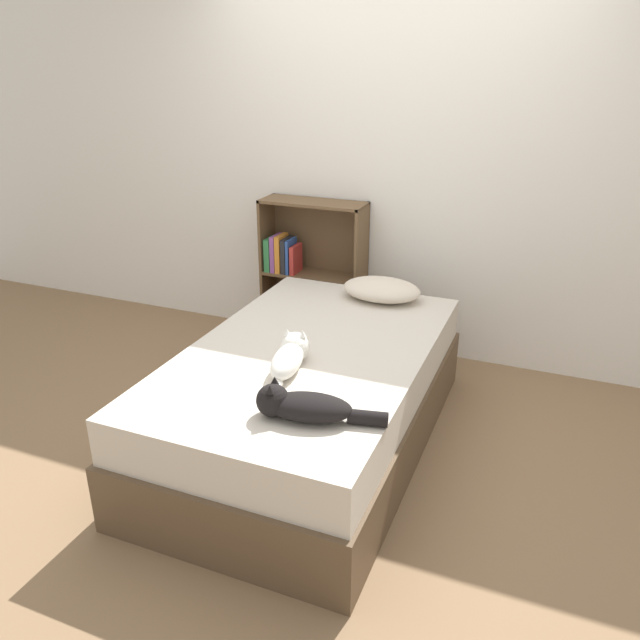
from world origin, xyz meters
TOP-DOWN VIEW (x-y plane):
  - ground_plane at (0.00, 0.00)m, footprint 8.00×8.00m
  - wall_back at (0.00, 1.39)m, footprint 8.00×0.06m
  - bed at (0.00, 0.00)m, footprint 1.21×2.03m
  - pillow at (0.14, 0.82)m, footprint 0.48×0.33m
  - cat_light at (0.00, -0.24)m, footprint 0.18×0.51m
  - cat_dark at (0.24, -0.62)m, footprint 0.55×0.24m
  - bookshelf at (-0.53, 1.25)m, footprint 0.74×0.26m

SIDE VIEW (x-z plane):
  - ground_plane at x=0.00m, z-range 0.00..0.00m
  - bed at x=0.00m, z-range 0.00..0.57m
  - bookshelf at x=-0.53m, z-range 0.02..1.07m
  - cat_dark at x=0.24m, z-range 0.55..0.71m
  - cat_light at x=0.00m, z-range 0.55..0.72m
  - pillow at x=0.14m, z-range 0.57..0.70m
  - wall_back at x=0.00m, z-range 0.00..2.50m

